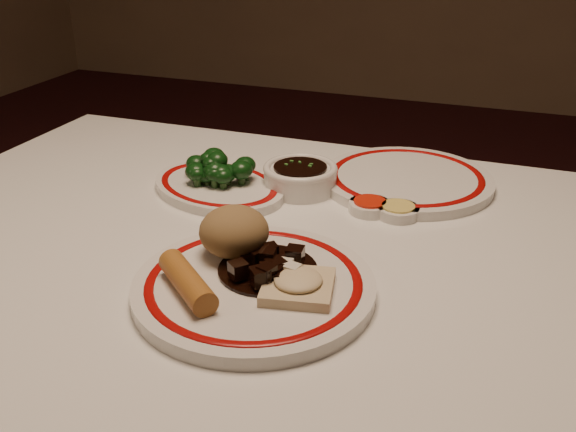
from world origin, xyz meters
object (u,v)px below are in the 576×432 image
at_px(dining_table, 258,304).
at_px(fried_wonton, 298,284).
at_px(stirfry_heap, 268,266).
at_px(broccoli_plate, 219,187).
at_px(broccoli_pile, 217,168).
at_px(spring_roll, 187,282).
at_px(rice_mound, 234,231).
at_px(main_plate, 254,286).
at_px(soy_bowl, 300,178).

bearing_deg(dining_table, fried_wonton, -48.29).
bearing_deg(stirfry_heap, broccoli_plate, 127.12).
bearing_deg(fried_wonton, broccoli_pile, 130.89).
relative_size(dining_table, broccoli_pile, 9.97).
bearing_deg(stirfry_heap, spring_roll, -135.07).
distance_m(rice_mound, stirfry_heap, 0.07).
bearing_deg(spring_roll, fried_wonton, -27.40).
bearing_deg(main_plate, fried_wonton, -4.02).
bearing_deg(broccoli_plate, fried_wonton, -49.22).
relative_size(main_plate, broccoli_pile, 3.11).
height_order(spring_roll, broccoli_pile, broccoli_pile).
relative_size(broccoli_pile, soy_bowl, 1.01).
height_order(rice_mound, broccoli_plate, rice_mound).
xyz_separation_m(rice_mound, spring_roll, (-0.01, -0.10, -0.02)).
distance_m(spring_roll, fried_wonton, 0.13).
distance_m(dining_table, rice_mound, 0.15).
height_order(dining_table, broccoli_plate, broccoli_plate).
distance_m(fried_wonton, soy_bowl, 0.34).
xyz_separation_m(broccoli_plate, broccoli_pile, (-0.00, 0.00, 0.03)).
distance_m(spring_roll, broccoli_pile, 0.34).
relative_size(rice_mound, broccoli_pile, 0.75).
xyz_separation_m(spring_roll, broccoli_pile, (-0.11, 0.32, 0.01)).
distance_m(dining_table, broccoli_pile, 0.25).
height_order(broccoli_pile, soy_bowl, broccoli_pile).
distance_m(dining_table, fried_wonton, 0.19).
relative_size(fried_wonton, soy_bowl, 0.80).
height_order(main_plate, stirfry_heap, stirfry_heap).
xyz_separation_m(spring_roll, stirfry_heap, (0.07, 0.07, -0.00)).
bearing_deg(fried_wonton, rice_mound, 151.69).
bearing_deg(fried_wonton, dining_table, 131.71).
relative_size(fried_wonton, stirfry_heap, 0.77).
bearing_deg(dining_table, broccoli_plate, 130.11).
bearing_deg(stirfry_heap, fried_wonton, -27.85).
distance_m(rice_mound, broccoli_plate, 0.25).
xyz_separation_m(dining_table, spring_roll, (-0.02, -0.16, 0.13)).
bearing_deg(rice_mound, soy_bowl, 90.33).
height_order(rice_mound, stirfry_heap, rice_mound).
height_order(fried_wonton, broccoli_pile, broccoli_pile).
relative_size(rice_mound, broccoli_plate, 0.31).
bearing_deg(broccoli_pile, spring_roll, -70.15).
bearing_deg(rice_mound, spring_roll, -96.94).
bearing_deg(stirfry_heap, soy_bowl, 101.60).
height_order(main_plate, fried_wonton, fried_wonton).
distance_m(main_plate, soy_bowl, 0.32).
relative_size(broccoli_plate, soy_bowl, 2.43).
relative_size(dining_table, main_plate, 3.20).
distance_m(dining_table, broccoli_plate, 0.23).
bearing_deg(soy_bowl, broccoli_pile, -157.58).
bearing_deg(main_plate, broccoli_plate, 123.34).
bearing_deg(broccoli_plate, dining_table, -49.89).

